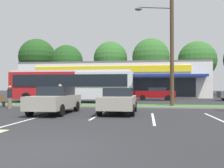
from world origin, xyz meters
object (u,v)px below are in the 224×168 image
(car_0, at_px, (56,100))
(pedestrian_near_bench, at_px, (60,96))
(pedestrian_mid, at_px, (10,97))
(city_bus, at_px, (72,85))
(car_2, at_px, (119,100))
(car_3, at_px, (155,94))
(utility_pole, at_px, (170,34))

(car_0, xyz_separation_m, pedestrian_near_bench, (-0.81, 2.97, 0.08))
(pedestrian_mid, bearing_deg, city_bus, 98.55)
(pedestrian_mid, bearing_deg, car_2, 7.19)
(car_0, bearing_deg, car_3, 159.14)
(city_bus, height_order, car_3, city_bus)
(city_bus, xyz_separation_m, car_2, (5.97, -10.40, -1.01))
(pedestrian_near_bench, height_order, pedestrian_mid, pedestrian_near_bench)
(car_2, distance_m, pedestrian_near_bench, 5.05)
(car_0, height_order, car_2, car_0)
(city_bus, relative_size, pedestrian_mid, 7.68)
(utility_pole, relative_size, pedestrian_near_bench, 6.09)
(car_0, distance_m, car_3, 17.39)
(city_bus, distance_m, car_3, 10.15)
(pedestrian_mid, bearing_deg, utility_pole, 37.31)
(car_3, relative_size, pedestrian_near_bench, 2.69)
(car_0, distance_m, pedestrian_mid, 5.26)
(car_3, bearing_deg, utility_pole, 94.28)
(utility_pole, xyz_separation_m, city_bus, (-9.35, 5.19, -3.86))
(car_0, xyz_separation_m, car_2, (3.60, 0.49, -0.03))
(city_bus, distance_m, pedestrian_mid, 8.43)
(car_2, xyz_separation_m, car_3, (2.59, 15.75, 0.03))
(pedestrian_near_bench, relative_size, pedestrian_mid, 1.06)
(car_2, height_order, car_3, car_3)
(car_3, xyz_separation_m, pedestrian_near_bench, (-7.00, -13.28, 0.08))
(utility_pole, bearing_deg, pedestrian_near_bench, -160.68)
(city_bus, xyz_separation_m, pedestrian_near_bench, (1.57, -7.92, -0.90))
(utility_pole, height_order, pedestrian_mid, utility_pole)
(car_2, xyz_separation_m, pedestrian_mid, (-8.06, 2.29, 0.06))
(utility_pole, height_order, car_2, utility_pole)
(utility_pole, distance_m, city_bus, 11.37)
(car_0, bearing_deg, city_bus, -167.71)
(pedestrian_near_bench, bearing_deg, utility_pole, 13.86)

